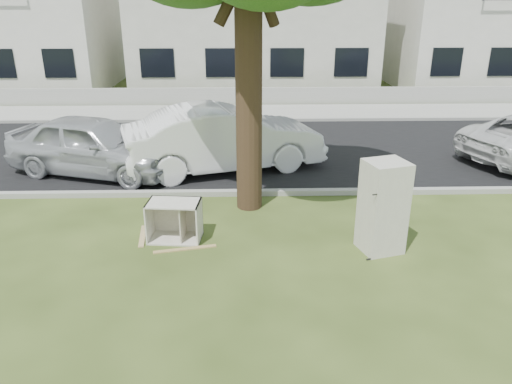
{
  "coord_description": "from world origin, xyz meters",
  "views": [
    {
      "loc": [
        -0.52,
        -8.23,
        4.33
      ],
      "look_at": [
        -0.29,
        0.6,
        0.81
      ],
      "focal_mm": 35.0,
      "sensor_mm": 36.0,
      "label": 1
    }
  ],
  "objects_px": {
    "car_left": "(94,145)",
    "cabinet": "(174,221)",
    "fridge": "(383,207)",
    "car_center": "(224,138)"
  },
  "relations": [
    {
      "from": "fridge",
      "to": "cabinet",
      "type": "bearing_deg",
      "value": 155.99
    },
    {
      "from": "fridge",
      "to": "cabinet",
      "type": "relative_size",
      "value": 1.72
    },
    {
      "from": "fridge",
      "to": "car_left",
      "type": "bearing_deg",
      "value": 129.27
    },
    {
      "from": "fridge",
      "to": "car_left",
      "type": "height_order",
      "value": "fridge"
    },
    {
      "from": "fridge",
      "to": "car_center",
      "type": "distance_m",
      "value": 5.4
    },
    {
      "from": "fridge",
      "to": "car_center",
      "type": "bearing_deg",
      "value": 106.78
    },
    {
      "from": "cabinet",
      "to": "car_center",
      "type": "xyz_separation_m",
      "value": [
        0.8,
        4.02,
        0.47
      ]
    },
    {
      "from": "car_left",
      "to": "cabinet",
      "type": "bearing_deg",
      "value": -128.62
    },
    {
      "from": "cabinet",
      "to": "car_left",
      "type": "relative_size",
      "value": 0.22
    },
    {
      "from": "car_center",
      "to": "car_left",
      "type": "bearing_deg",
      "value": 77.05
    }
  ]
}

